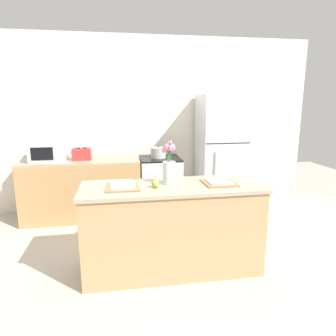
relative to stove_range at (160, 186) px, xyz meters
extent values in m
plane|color=beige|center=(-0.10, -1.60, -0.44)|extent=(10.00, 10.00, 0.00)
cube|color=silver|center=(-0.10, 0.40, 0.91)|extent=(5.20, 0.08, 2.70)
cube|color=tan|center=(-0.10, -1.60, -0.01)|extent=(1.76, 0.62, 0.87)
cube|color=tan|center=(-0.10, -1.60, 0.44)|extent=(1.80, 0.66, 0.03)
cube|color=tan|center=(-1.16, 0.00, -0.01)|extent=(1.68, 0.60, 0.85)
cube|color=tan|center=(-1.16, 0.00, 0.43)|extent=(1.68, 0.60, 0.03)
cube|color=silver|center=(0.00, 0.00, -0.01)|extent=(0.60, 0.60, 0.86)
cube|color=black|center=(0.00, 0.00, 0.43)|extent=(0.60, 0.60, 0.02)
cube|color=black|center=(0.00, -0.30, -0.04)|extent=(0.42, 0.01, 0.28)
cube|color=silver|center=(0.95, 0.00, 0.47)|extent=(0.68, 0.64, 1.81)
cube|color=black|center=(0.95, -0.32, 0.68)|extent=(0.67, 0.01, 0.01)
cylinder|color=#B2B5B7|center=(0.76, -0.34, 0.18)|extent=(0.02, 0.02, 0.79)
cylinder|color=silver|center=(-0.12, -1.54, 0.57)|extent=(0.13, 0.13, 0.23)
cylinder|color=#3D8438|center=(-0.11, -1.54, 0.66)|extent=(0.06, 0.01, 0.29)
ellipsoid|color=pink|center=(-0.08, -1.54, 0.83)|extent=(0.04, 0.04, 0.06)
cylinder|color=#3D8438|center=(-0.11, -1.53, 0.68)|extent=(0.04, 0.05, 0.34)
ellipsoid|color=pink|center=(-0.10, -1.51, 0.87)|extent=(0.03, 0.03, 0.05)
cylinder|color=#3D8438|center=(-0.12, -1.53, 0.68)|extent=(0.01, 0.07, 0.32)
ellipsoid|color=pink|center=(-0.11, -1.49, 0.86)|extent=(0.03, 0.03, 0.05)
cylinder|color=#3D8438|center=(-0.13, -1.53, 0.66)|extent=(0.04, 0.03, 0.29)
ellipsoid|color=pink|center=(-0.15, -1.52, 0.83)|extent=(0.04, 0.04, 0.06)
cylinder|color=#3D8438|center=(-0.15, -1.55, 0.65)|extent=(0.06, 0.02, 0.27)
ellipsoid|color=pink|center=(-0.18, -1.55, 0.80)|extent=(0.04, 0.04, 0.06)
cylinder|color=#3D8438|center=(-0.14, -1.56, 0.66)|extent=(0.03, 0.04, 0.30)
ellipsoid|color=pink|center=(-0.15, -1.58, 0.83)|extent=(0.05, 0.05, 0.07)
cylinder|color=#3D8438|center=(-0.12, -1.57, 0.67)|extent=(0.01, 0.07, 0.29)
ellipsoid|color=pink|center=(-0.12, -1.60, 0.83)|extent=(0.04, 0.04, 0.06)
cylinder|color=#3D8438|center=(-0.10, -1.57, 0.66)|extent=(0.03, 0.03, 0.29)
ellipsoid|color=pink|center=(-0.08, -1.58, 0.82)|extent=(0.03, 0.03, 0.05)
ellipsoid|color=#9EBC47|center=(-0.28, -1.66, 0.50)|extent=(0.07, 0.07, 0.08)
cone|color=#9EBC47|center=(-0.28, -1.66, 0.55)|extent=(0.04, 0.04, 0.03)
cylinder|color=brown|center=(-0.28, -1.66, 0.57)|extent=(0.01, 0.01, 0.02)
cube|color=olive|center=(-0.58, -1.61, 0.46)|extent=(0.32, 0.32, 0.01)
cube|color=silver|center=(-0.58, -1.61, 0.48)|extent=(0.23, 0.23, 0.01)
cube|color=olive|center=(0.38, -1.61, 0.46)|extent=(0.32, 0.32, 0.01)
cube|color=silver|center=(0.38, -1.61, 0.48)|extent=(0.23, 0.23, 0.01)
cube|color=red|center=(-1.14, 0.01, 0.53)|extent=(0.26, 0.18, 0.17)
cube|color=black|center=(-1.19, 0.01, 0.61)|extent=(0.05, 0.11, 0.01)
cube|color=black|center=(-1.10, 0.01, 0.61)|extent=(0.05, 0.11, 0.01)
cube|color=black|center=(-1.28, 0.01, 0.55)|extent=(0.02, 0.02, 0.02)
cylinder|color=#B2B5B7|center=(-0.02, 0.00, 0.51)|extent=(0.23, 0.23, 0.14)
cylinder|color=#B2B5B7|center=(-0.02, 0.00, 0.59)|extent=(0.24, 0.24, 0.01)
sphere|color=black|center=(-0.02, 0.00, 0.61)|extent=(0.02, 0.02, 0.02)
cube|color=white|center=(-1.60, 0.00, 0.58)|extent=(0.48, 0.36, 0.27)
cube|color=black|center=(-1.64, -0.18, 0.58)|extent=(0.29, 0.01, 0.18)
camera|label=1|loc=(-0.60, -4.40, 1.26)|focal=32.00mm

